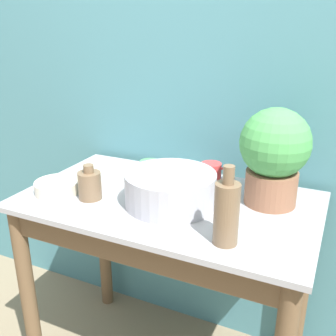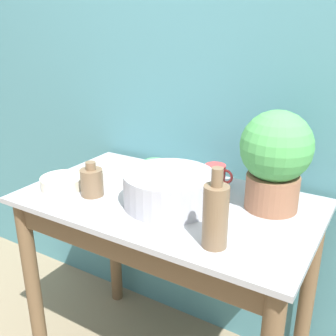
{
  "view_description": "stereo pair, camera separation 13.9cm",
  "coord_description": "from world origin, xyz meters",
  "px_view_note": "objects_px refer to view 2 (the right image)",
  "views": [
    {
      "loc": [
        0.55,
        -0.87,
        1.43
      ],
      "look_at": [
        0.0,
        0.31,
        0.94
      ],
      "focal_mm": 42.0,
      "sensor_mm": 36.0,
      "label": 1
    },
    {
      "loc": [
        0.67,
        -0.8,
        1.43
      ],
      "look_at": [
        0.0,
        0.31,
        0.94
      ],
      "focal_mm": 42.0,
      "sensor_mm": 36.0,
      "label": 2
    }
  ],
  "objects_px": {
    "bowl_wash_large": "(169,189)",
    "bottle_short": "(92,181)",
    "bowl_small_cream": "(63,182)",
    "potted_plant": "(275,157)",
    "bottle_tall": "(215,215)",
    "mug_red": "(216,175)",
    "bowl_small_enamel_white": "(111,172)",
    "mug_green": "(155,170)"
  },
  "relations": [
    {
      "from": "bowl_wash_large",
      "to": "mug_green",
      "type": "distance_m",
      "value": 0.24
    },
    {
      "from": "bowl_small_enamel_white",
      "to": "bottle_short",
      "type": "bearing_deg",
      "value": -75.09
    },
    {
      "from": "bottle_tall",
      "to": "mug_green",
      "type": "height_order",
      "value": "bottle_tall"
    },
    {
      "from": "bowl_small_cream",
      "to": "potted_plant",
      "type": "bearing_deg",
      "value": 18.35
    },
    {
      "from": "bowl_wash_large",
      "to": "bowl_small_cream",
      "type": "xyz_separation_m",
      "value": [
        -0.43,
        -0.09,
        -0.04
      ]
    },
    {
      "from": "bowl_wash_large",
      "to": "bottle_short",
      "type": "bearing_deg",
      "value": -164.28
    },
    {
      "from": "potted_plant",
      "to": "mug_red",
      "type": "height_order",
      "value": "potted_plant"
    },
    {
      "from": "mug_green",
      "to": "mug_red",
      "type": "relative_size",
      "value": 1.02
    },
    {
      "from": "mug_green",
      "to": "bowl_small_cream",
      "type": "relative_size",
      "value": 0.7
    },
    {
      "from": "bottle_tall",
      "to": "bowl_small_cream",
      "type": "distance_m",
      "value": 0.69
    },
    {
      "from": "potted_plant",
      "to": "mug_green",
      "type": "xyz_separation_m",
      "value": [
        -0.48,
        0.01,
        -0.15
      ]
    },
    {
      "from": "bottle_tall",
      "to": "bowl_small_enamel_white",
      "type": "distance_m",
      "value": 0.64
    },
    {
      "from": "mug_red",
      "to": "bottle_short",
      "type": "bearing_deg",
      "value": -138.19
    },
    {
      "from": "potted_plant",
      "to": "bottle_short",
      "type": "height_order",
      "value": "potted_plant"
    },
    {
      "from": "bottle_tall",
      "to": "bottle_short",
      "type": "xyz_separation_m",
      "value": [
        -0.54,
        0.09,
        -0.05
      ]
    },
    {
      "from": "bowl_small_cream",
      "to": "mug_green",
      "type": "bearing_deg",
      "value": 45.19
    },
    {
      "from": "mug_red",
      "to": "bottle_tall",
      "type": "bearing_deg",
      "value": -65.71
    },
    {
      "from": "mug_red",
      "to": "bowl_small_enamel_white",
      "type": "height_order",
      "value": "mug_red"
    },
    {
      "from": "bottle_short",
      "to": "mug_green",
      "type": "xyz_separation_m",
      "value": [
        0.12,
        0.25,
        -0.01
      ]
    },
    {
      "from": "mug_green",
      "to": "mug_red",
      "type": "height_order",
      "value": "mug_red"
    },
    {
      "from": "potted_plant",
      "to": "bowl_small_enamel_white",
      "type": "xyz_separation_m",
      "value": [
        -0.64,
        -0.07,
        -0.16
      ]
    },
    {
      "from": "bottle_tall",
      "to": "bowl_small_cream",
      "type": "relative_size",
      "value": 1.44
    },
    {
      "from": "bowl_small_cream",
      "to": "bowl_wash_large",
      "type": "bearing_deg",
      "value": 11.82
    },
    {
      "from": "bottle_tall",
      "to": "bowl_small_enamel_white",
      "type": "height_order",
      "value": "bottle_tall"
    },
    {
      "from": "bottle_short",
      "to": "mug_red",
      "type": "xyz_separation_m",
      "value": [
        0.35,
        0.32,
        -0.01
      ]
    },
    {
      "from": "bottle_tall",
      "to": "bowl_wash_large",
      "type": "bearing_deg",
      "value": 146.41
    },
    {
      "from": "bowl_wash_large",
      "to": "mug_green",
      "type": "height_order",
      "value": "bowl_wash_large"
    },
    {
      "from": "mug_red",
      "to": "bowl_small_enamel_white",
      "type": "bearing_deg",
      "value": -159.15
    },
    {
      "from": "bottle_short",
      "to": "bowl_small_enamel_white",
      "type": "bearing_deg",
      "value": 104.91
    },
    {
      "from": "potted_plant",
      "to": "bowl_wash_large",
      "type": "xyz_separation_m",
      "value": [
        -0.32,
        -0.16,
        -0.13
      ]
    },
    {
      "from": "mug_green",
      "to": "bowl_small_enamel_white",
      "type": "xyz_separation_m",
      "value": [
        -0.16,
        -0.09,
        -0.01
      ]
    },
    {
      "from": "mug_green",
      "to": "bottle_tall",
      "type": "bearing_deg",
      "value": -38.9
    },
    {
      "from": "bowl_wash_large",
      "to": "bowl_small_enamel_white",
      "type": "relative_size",
      "value": 1.85
    },
    {
      "from": "mug_red",
      "to": "bowl_small_cream",
      "type": "relative_size",
      "value": 0.69
    },
    {
      "from": "bottle_tall",
      "to": "bowl_small_enamel_white",
      "type": "xyz_separation_m",
      "value": [
        -0.58,
        0.25,
        -0.07
      ]
    },
    {
      "from": "bowl_wash_large",
      "to": "mug_red",
      "type": "distance_m",
      "value": 0.25
    },
    {
      "from": "bottle_short",
      "to": "bowl_small_cream",
      "type": "distance_m",
      "value": 0.15
    },
    {
      "from": "bottle_tall",
      "to": "bowl_small_cream",
      "type": "xyz_separation_m",
      "value": [
        -0.68,
        0.08,
        -0.08
      ]
    },
    {
      "from": "mug_green",
      "to": "bowl_small_enamel_white",
      "type": "height_order",
      "value": "mug_green"
    },
    {
      "from": "bowl_wash_large",
      "to": "potted_plant",
      "type": "bearing_deg",
      "value": 26.44
    },
    {
      "from": "bottle_tall",
      "to": "mug_red",
      "type": "distance_m",
      "value": 0.45
    },
    {
      "from": "mug_red",
      "to": "bowl_small_cream",
      "type": "distance_m",
      "value": 0.59
    }
  ]
}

